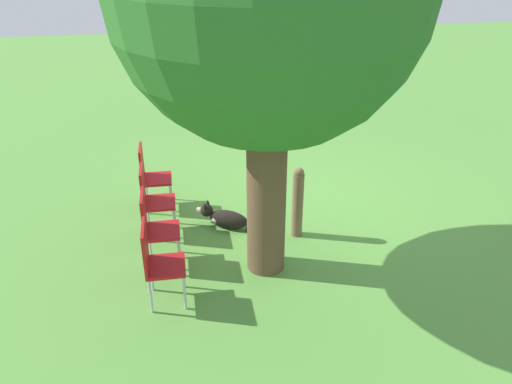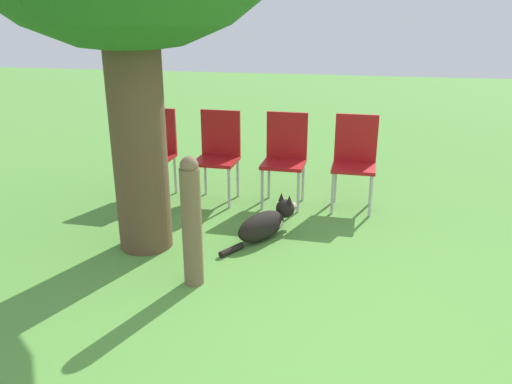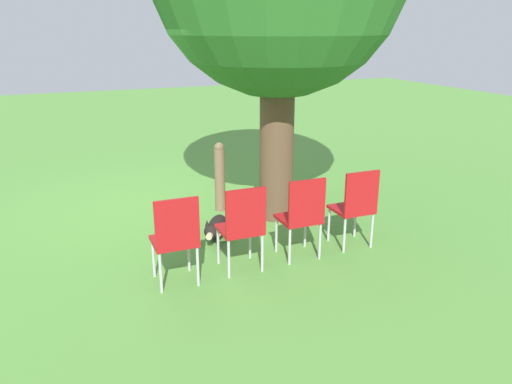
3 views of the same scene
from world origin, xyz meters
name	(u,v)px [view 3 (image 3 of 3)]	position (x,y,z in m)	size (l,w,h in m)	color
ground_plane	(171,211)	(0.00, 0.00, 0.00)	(30.00, 30.00, 0.00)	#56933D
dog	(216,228)	(1.18, 0.31, 0.14)	(0.89, 0.58, 0.35)	black
fence_post	(220,177)	(0.24, 0.68, 0.51)	(0.15, 0.15, 1.00)	brown
red_chair_0	(176,235)	(2.17, -0.44, 0.55)	(0.42, 0.44, 0.97)	#B21419
red_chair_1	(242,224)	(2.14, 0.29, 0.55)	(0.42, 0.44, 0.97)	#B21419
red_chair_2	(302,213)	(2.10, 1.02, 0.55)	(0.42, 0.44, 0.97)	#B21419
red_chair_3	(356,204)	(2.07, 1.75, 0.55)	(0.42, 0.44, 0.97)	#B21419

